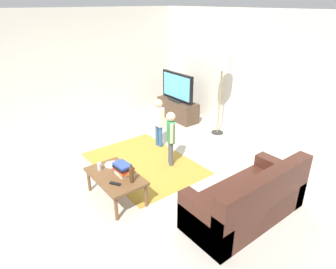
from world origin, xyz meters
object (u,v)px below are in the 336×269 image
tv_stand (178,110)px  couch (250,203)px  coffee_table (115,178)px  soda_can (99,167)px  bottle (131,175)px  tv_remote (115,184)px  child_center (171,134)px  child_near_tv (159,119)px  book_stack (123,169)px  floor_lamp (222,67)px  tv (177,87)px  plate (112,165)px

tv_stand → couch: bearing=-25.2°
tv_stand → coffee_table: size_ratio=1.20×
coffee_table → soda_can: (-0.28, -0.12, 0.11)m
tv_stand → bottle: size_ratio=3.97×
couch → soda_can: bearing=-144.3°
tv_remote → child_center: bearing=77.8°
tv_stand → child_near_tv: 1.70m
tv_stand → soda_can: (1.77, -3.05, 0.24)m
couch → coffee_table: size_ratio=1.80×
coffee_table → book_stack: bearing=64.4°
tv_stand → bottle: 3.71m
child_center → couch: bearing=-3.1°
book_stack → tv_stand: bearing=126.8°
book_stack → soda_can: 0.41m
tv_stand → tv_remote: bearing=-53.4°
bottle → soda_can: size_ratio=2.52×
tv_stand → floor_lamp: floor_lamp is taller
child_near_tv → soda_can: bearing=-65.6°
child_near_tv → soda_can: size_ratio=8.64×
tv_remote → tv: bearing=94.4°
tv → book_stack: bearing=-53.0°
floor_lamp → child_near_tv: floor_lamp is taller
tv_stand → child_center: 2.40m
bottle → soda_can: (-0.60, -0.22, -0.07)m
book_stack → plate: bearing=-177.5°
tv → plate: tv is taller
coffee_table → book_stack: (0.06, 0.12, 0.14)m
floor_lamp → tv_remote: (0.99, -3.20, -1.11)m
coffee_table → tv: bearing=125.1°
couch → book_stack: couch is taller
bottle → child_near_tv: bearing=132.6°
tv → child_center: (1.74, -1.59, -0.22)m
plate → book_stack: bearing=2.5°
floor_lamp → tv_stand: bearing=-173.2°
tv_stand → plate: (1.75, -2.83, 0.18)m
tv → floor_lamp: floor_lamp is taller
coffee_table → book_stack: size_ratio=3.43×
floor_lamp → soda_can: size_ratio=14.83×
tv → bottle: size_ratio=3.64×
tv → child_near_tv: tv is taller
child_center → soda_can: (0.03, -1.44, -0.15)m
couch → plate: 2.20m
tv_remote → soda_can: (-0.50, 0.00, 0.05)m
child_center → plate: (0.01, -1.22, -0.20)m
child_center → tv_remote: bearing=-69.8°
tv → bottle: (2.37, -2.81, -0.30)m
child_near_tv → couch: bearing=-8.3°
tv_stand → tv_remote: size_ratio=7.06×
book_stack → tv_remote: bearing=-55.0°
book_stack → tv_remote: size_ratio=1.72×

